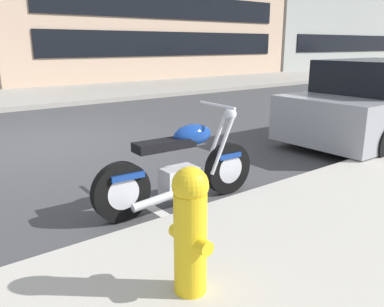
% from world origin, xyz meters
% --- Properties ---
extents(ground_plane, '(260.00, 260.00, 0.00)m').
position_xyz_m(ground_plane, '(0.00, 0.00, 0.00)').
color(ground_plane, '#3D3D3F').
extents(sidewalk_far_curb, '(120.00, 5.00, 0.14)m').
position_xyz_m(sidewalk_far_curb, '(12.00, 6.64, 0.07)').
color(sidewalk_far_curb, gray).
rests_on(sidewalk_far_curb, ground).
extents(parking_stall_stripe, '(0.12, 2.20, 0.01)m').
position_xyz_m(parking_stall_stripe, '(0.00, -3.54, 0.00)').
color(parking_stall_stripe, silver).
rests_on(parking_stall_stripe, ground).
extents(parked_motorcycle, '(2.03, 0.62, 1.11)m').
position_xyz_m(parked_motorcycle, '(0.31, -3.84, 0.42)').
color(parked_motorcycle, black).
rests_on(parked_motorcycle, ground).
extents(parked_car_behind_motorcycle, '(4.23, 1.92, 1.49)m').
position_xyz_m(parked_car_behind_motorcycle, '(5.13, -3.62, 0.70)').
color(parked_car_behind_motorcycle, gray).
rests_on(parked_car_behind_motorcycle, ground).
extents(fire_hydrant, '(0.24, 0.36, 0.88)m').
position_xyz_m(fire_hydrant, '(-0.73, -5.35, 0.61)').
color(fire_hydrant, gold).
rests_on(fire_hydrant, sidewalk_near_curb).
extents(townhouse_mid_block, '(15.81, 11.57, 8.07)m').
position_xyz_m(townhouse_mid_block, '(9.39, 14.68, 4.04)').
color(townhouse_mid_block, tan).
rests_on(townhouse_mid_block, ground).
extents(townhouse_corner_block, '(14.23, 9.00, 8.24)m').
position_xyz_m(townhouse_corner_block, '(24.69, 13.41, 4.12)').
color(townhouse_corner_block, '#939993').
rests_on(townhouse_corner_block, ground).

